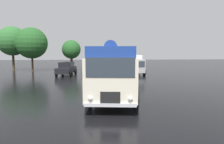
# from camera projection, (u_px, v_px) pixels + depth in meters

# --- Properties ---
(ground_plane) EXTENTS (120.00, 120.00, 0.00)m
(ground_plane) POSITION_uv_depth(u_px,v_px,m) (101.00, 96.00, 13.37)
(ground_plane) COLOR black
(vintage_bus) EXTENTS (3.76, 10.33, 3.49)m
(vintage_bus) POSITION_uv_depth(u_px,v_px,m) (114.00, 67.00, 13.83)
(vintage_bus) COLOR silver
(vintage_bus) RESTS_ON ground
(car_near_left) EXTENTS (2.35, 4.38, 1.66)m
(car_near_left) POSITION_uv_depth(u_px,v_px,m) (66.00, 68.00, 25.20)
(car_near_left) COLOR black
(car_near_left) RESTS_ON ground
(car_mid_left) EXTENTS (2.23, 4.33, 1.66)m
(car_mid_left) POSITION_uv_depth(u_px,v_px,m) (91.00, 68.00, 25.91)
(car_mid_left) COLOR silver
(car_mid_left) RESTS_ON ground
(car_mid_right) EXTENTS (2.27, 4.35, 1.66)m
(car_mid_right) POSITION_uv_depth(u_px,v_px,m) (111.00, 68.00, 26.06)
(car_mid_right) COLOR navy
(car_mid_right) RESTS_ON ground
(box_van) EXTENTS (2.34, 5.78, 2.50)m
(box_van) POSITION_uv_depth(u_px,v_px,m) (133.00, 64.00, 26.65)
(box_van) COLOR silver
(box_van) RESTS_ON ground
(tree_far_left) EXTENTS (4.44, 4.44, 6.78)m
(tree_far_left) POSITION_uv_depth(u_px,v_px,m) (12.00, 41.00, 30.46)
(tree_far_left) COLOR #4C3823
(tree_far_left) RESTS_ON ground
(tree_left_of_centre) EXTENTS (4.59, 4.59, 6.51)m
(tree_left_of_centre) POSITION_uv_depth(u_px,v_px,m) (32.00, 43.00, 29.47)
(tree_left_of_centre) COLOR #4C3823
(tree_left_of_centre) RESTS_ON ground
(tree_centre) EXTENTS (2.90, 2.90, 4.75)m
(tree_centre) POSITION_uv_depth(u_px,v_px,m) (71.00, 49.00, 31.00)
(tree_centre) COLOR #4C3823
(tree_centre) RESTS_ON ground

